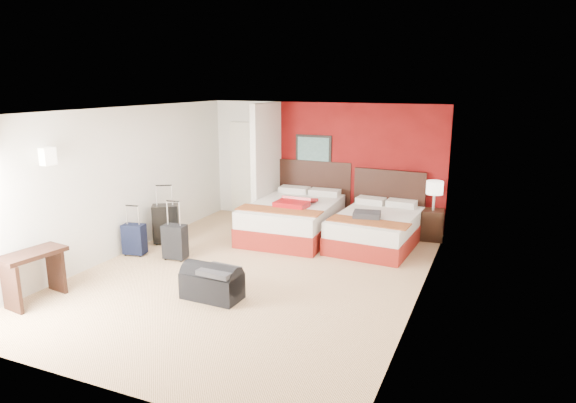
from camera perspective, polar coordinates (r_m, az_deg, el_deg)
The scene contains 17 objects.
ground at distance 7.90m, azimuth -4.00°, elevation -8.15°, with size 6.50×6.50×0.00m, color #D8B285.
room_walls at distance 9.42m, azimuth -7.80°, elevation 3.24°, with size 5.02×6.52×2.50m.
red_accent_panel at distance 10.24m, azimuth 7.97°, elevation 4.01°, with size 3.50×0.04×2.50m, color maroon.
partition_wall at distance 10.27m, azimuth -2.44°, elevation 4.15°, with size 0.12×1.20×2.50m, color silver.
entry_door at distance 11.16m, azimuth -4.60°, elevation 3.70°, with size 0.82×0.06×2.05m, color silver.
bed_left at distance 9.65m, azimuth 0.57°, elevation -2.05°, with size 1.52×2.18×0.65m, color silver.
bed_right at distance 9.23m, azimuth 9.93°, elevation -3.21°, with size 1.36×1.94×0.58m, color white.
red_suitcase_open at distance 9.43m, azimuth 0.90°, elevation -0.05°, with size 0.60×0.83×0.10m, color #AA0E13.
jacket_bundle at distance 8.88m, azimuth 8.94°, elevation -1.52°, with size 0.46×0.37×0.11m, color #36363B.
nightstand at distance 9.82m, azimuth 16.03°, elevation -2.56°, with size 0.41×0.41×0.57m, color black.
table_lamp at distance 9.69m, azimuth 16.25°, elevation 0.63°, with size 0.31×0.31×0.55m, color white.
suitcase_black at distance 9.48m, azimuth -13.68°, elevation -2.60°, with size 0.46×0.29×0.69m, color black.
suitcase_charcoal at distance 8.61m, azimuth -12.69°, elevation -4.63°, with size 0.38×0.24×0.56m, color black.
suitcase_navy at distance 9.01m, azimuth -17.03°, elevation -4.26°, with size 0.37×0.23×0.51m, color black.
duffel_bag at distance 7.04m, azimuth -8.61°, elevation -9.26°, with size 0.81×0.43×0.41m, color black.
jacket_draped at distance 6.84m, azimuth -7.82°, elevation -7.80°, with size 0.48×0.41×0.06m, color #333338.
desk at distance 7.64m, azimuth -26.83°, elevation -7.61°, with size 0.42×0.84×0.70m, color black.
Camera 1 is at (3.39, -6.52, 2.90)m, focal length 31.33 mm.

